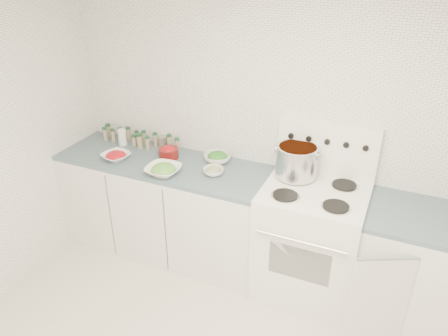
% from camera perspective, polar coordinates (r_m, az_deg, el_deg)
% --- Properties ---
extents(room_walls, '(3.54, 3.04, 2.52)m').
position_cam_1_polar(room_walls, '(2.13, -6.57, -0.66)').
color(room_walls, white).
rests_on(room_walls, ground).
extents(counter_left, '(1.85, 0.62, 0.90)m').
position_cam_1_polar(counter_left, '(3.94, -7.58, -4.98)').
color(counter_left, white).
rests_on(counter_left, ground).
extents(stove, '(0.76, 0.70, 1.36)m').
position_cam_1_polar(stove, '(3.51, 11.20, -8.99)').
color(stove, white).
rests_on(stove, ground).
extents(counter_right, '(0.89, 0.80, 0.90)m').
position_cam_1_polar(counter_right, '(3.52, 24.49, -12.21)').
color(counter_right, white).
rests_on(counter_right, ground).
extents(stock_pot, '(0.34, 0.32, 0.24)m').
position_cam_1_polar(stock_pot, '(3.36, 9.49, 1.05)').
color(stock_pot, silver).
rests_on(stock_pot, stove).
extents(bowl_tomato, '(0.28, 0.28, 0.08)m').
position_cam_1_polar(bowl_tomato, '(3.82, -13.94, 1.53)').
color(bowl_tomato, white).
rests_on(bowl_tomato, counter_left).
extents(bowl_snowpea, '(0.28, 0.28, 0.09)m').
position_cam_1_polar(bowl_snowpea, '(3.50, -7.93, -0.23)').
color(bowl_snowpea, white).
rests_on(bowl_snowpea, counter_left).
extents(bowl_broccoli, '(0.24, 0.24, 0.09)m').
position_cam_1_polar(bowl_broccoli, '(3.66, -0.85, 1.42)').
color(bowl_broccoli, white).
rests_on(bowl_broccoli, counter_left).
extents(bowl_zucchini, '(0.19, 0.19, 0.07)m').
position_cam_1_polar(bowl_zucchini, '(3.47, -1.39, -0.37)').
color(bowl_zucchini, white).
rests_on(bowl_zucchini, counter_left).
extents(bowl_pepper, '(0.17, 0.17, 0.11)m').
position_cam_1_polar(bowl_pepper, '(3.76, -7.24, 2.06)').
color(bowl_pepper, '#5D1110').
rests_on(bowl_pepper, counter_left).
extents(salt_canister, '(0.09, 0.09, 0.15)m').
position_cam_1_polar(salt_canister, '(4.07, -13.14, 3.93)').
color(salt_canister, white).
rests_on(salt_canister, counter_left).
extents(tin_can, '(0.08, 0.08, 0.10)m').
position_cam_1_polar(tin_can, '(3.97, -8.04, 3.44)').
color(tin_can, '#A49D8A').
rests_on(tin_can, counter_left).
extents(spice_cluster, '(0.79, 0.16, 0.14)m').
position_cam_1_polar(spice_cluster, '(4.06, -11.32, 3.92)').
color(spice_cluster, gray).
rests_on(spice_cluster, counter_left).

